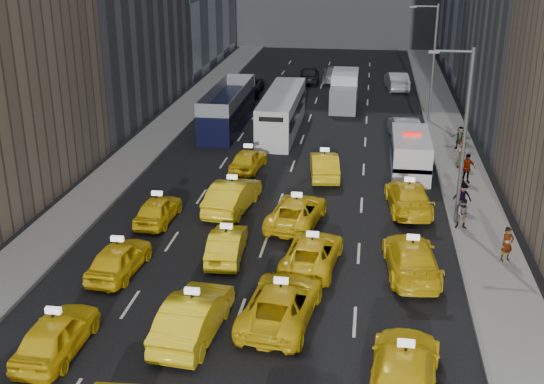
{
  "coord_description": "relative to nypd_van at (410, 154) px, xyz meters",
  "views": [
    {
      "loc": [
        4.59,
        -20.88,
        14.12
      ],
      "look_at": [
        0.1,
        10.15,
        2.0
      ],
      "focal_mm": 45.0,
      "sensor_mm": 36.0,
      "label": 1
    }
  ],
  "objects": [
    {
      "name": "streetlight_far",
      "position": [
        1.87,
        12.03,
        3.78
      ],
      "size": [
        2.15,
        0.22,
        9.0
      ],
      "color": "#595B60",
      "rests_on": "ground"
    },
    {
      "name": "sidewalk_east",
      "position": [
        3.19,
        5.03,
        -1.07
      ],
      "size": [
        3.0,
        90.0,
        0.15
      ],
      "primitive_type": "cube",
      "color": "gray",
      "rests_on": "ground"
    },
    {
      "name": "taxi_12",
      "position": [
        -13.15,
        -9.75,
        -0.46
      ],
      "size": [
        1.76,
        4.04,
        1.36
      ],
      "primitive_type": "imported",
      "rotation": [
        0.0,
        0.0,
        3.1
      ],
      "color": "yellow",
      "rests_on": "ground"
    },
    {
      "name": "taxi_8",
      "position": [
        -13.15,
        -15.45,
        -0.42
      ],
      "size": [
        2.0,
        4.34,
        1.44
      ],
      "primitive_type": "imported",
      "rotation": [
        0.0,
        0.0,
        3.07
      ],
      "color": "yellow",
      "rests_on": "ground"
    },
    {
      "name": "nypd_van",
      "position": [
        0.0,
        0.0,
        0.0
      ],
      "size": [
        2.86,
        6.07,
        2.52
      ],
      "rotation": [
        0.0,
        0.0,
        0.1
      ],
      "color": "silver",
      "rests_on": "ground"
    },
    {
      "name": "streetlight_near",
      "position": [
        1.87,
        -7.97,
        3.78
      ],
      "size": [
        2.15,
        0.22,
        9.0
      ],
      "color": "#595B60",
      "rests_on": "ground"
    },
    {
      "name": "double_decker",
      "position": [
        -13.22,
        8.29,
        0.37
      ],
      "size": [
        2.61,
        10.52,
        3.05
      ],
      "rotation": [
        0.0,
        0.0,
        0.02
      ],
      "color": "black",
      "rests_on": "ground"
    },
    {
      "name": "taxi_13",
      "position": [
        -9.66,
        -7.66,
        -0.3
      ],
      "size": [
        2.42,
        5.28,
        1.68
      ],
      "primitive_type": "imported",
      "rotation": [
        0.0,
        0.0,
        3.01
      ],
      "color": "yellow",
      "rests_on": "ground"
    },
    {
      "name": "pedestrian_3",
      "position": [
        3.17,
        -1.9,
        -0.1
      ],
      "size": [
        1.13,
        0.72,
        1.78
      ],
      "primitive_type": "imported",
      "rotation": [
        0.0,
        0.0,
        0.25
      ],
      "color": "gray",
      "rests_on": "sidewalk_east"
    },
    {
      "name": "taxi_9",
      "position": [
        -8.8,
        -13.3,
        -0.45
      ],
      "size": [
        1.71,
        4.25,
        1.37
      ],
      "primitive_type": "imported",
      "rotation": [
        0.0,
        0.0,
        3.2
      ],
      "color": "yellow",
      "rests_on": "ground"
    },
    {
      "name": "taxi_7",
      "position": [
        -1.14,
        -21.93,
        -0.35
      ],
      "size": [
        2.76,
        5.63,
        1.58
      ],
      "primitive_type": "imported",
      "rotation": [
        0.0,
        0.0,
        3.04
      ],
      "color": "yellow",
      "rests_on": "ground"
    },
    {
      "name": "taxi_4",
      "position": [
        -13.23,
        -21.53,
        -0.39
      ],
      "size": [
        1.87,
        4.43,
        1.5
      ],
      "primitive_type": "imported",
      "rotation": [
        0.0,
        0.0,
        3.12
      ],
      "color": "yellow",
      "rests_on": "ground"
    },
    {
      "name": "box_truck",
      "position": [
        -4.8,
        16.06,
        0.27
      ],
      "size": [
        2.36,
        6.37,
        2.88
      ],
      "rotation": [
        0.0,
        0.0,
        0.03
      ],
      "color": "silver",
      "rests_on": "ground"
    },
    {
      "name": "pedestrian_4",
      "position": [
        3.21,
        0.93,
        -0.1
      ],
      "size": [
        0.92,
        0.57,
        1.79
      ],
      "primitive_type": "imported",
      "rotation": [
        0.0,
        0.0,
        -0.11
      ],
      "color": "gray",
      "rests_on": "sidewalk_east"
    },
    {
      "name": "misc_car_4",
      "position": [
        -0.23,
        23.61,
        -0.31
      ],
      "size": [
        2.39,
        5.25,
        1.67
      ],
      "primitive_type": "imported",
      "rotation": [
        0.0,
        0.0,
        3.27
      ],
      "color": "#A3A6AA",
      "rests_on": "ground"
    },
    {
      "name": "taxi_11",
      "position": [
        -0.52,
        -13.66,
        -0.38
      ],
      "size": [
        2.6,
        5.44,
        1.53
      ],
      "primitive_type": "imported",
      "rotation": [
        0.0,
        0.0,
        3.23
      ],
      "color": "yellow",
      "rests_on": "ground"
    },
    {
      "name": "taxi_14",
      "position": [
        -6.06,
        -9.08,
        -0.43
      ],
      "size": [
        3.03,
        5.37,
        1.42
      ],
      "primitive_type": "imported",
      "rotation": [
        0.0,
        0.0,
        3.0
      ],
      "color": "yellow",
      "rests_on": "ground"
    },
    {
      "name": "pedestrian_0",
      "position": [
        3.75,
        -12.06,
        -0.18
      ],
      "size": [
        0.7,
        0.59,
        1.62
      ],
      "primitive_type": "imported",
      "rotation": [
        0.0,
        0.0,
        0.4
      ],
      "color": "gray",
      "rests_on": "sidewalk_east"
    },
    {
      "name": "curb_west",
      "position": [
        -16.36,
        5.03,
        -1.05
      ],
      "size": [
        0.15,
        90.0,
        0.18
      ],
      "primitive_type": "cube",
      "color": "slate",
      "rests_on": "ground"
    },
    {
      "name": "taxi_15",
      "position": [
        -0.35,
        -6.29,
        -0.38
      ],
      "size": [
        2.64,
        5.43,
        1.52
      ],
      "primitive_type": "imported",
      "rotation": [
        0.0,
        0.0,
        3.24
      ],
      "color": "yellow",
      "rests_on": "ground"
    },
    {
      "name": "pedestrian_5",
      "position": [
        3.52,
        4.82,
        -0.21
      ],
      "size": [
        1.51,
        0.81,
        1.56
      ],
      "primitive_type": "imported",
      "rotation": [
        0.0,
        0.0,
        -0.29
      ],
      "color": "gray",
      "rests_on": "sidewalk_east"
    },
    {
      "name": "taxi_6",
      "position": [
        -5.65,
        -18.25,
        -0.39
      ],
      "size": [
        3.08,
        5.64,
        1.5
      ],
      "primitive_type": "imported",
      "rotation": [
        0.0,
        0.0,
        3.03
      ],
      "color": "yellow",
      "rests_on": "ground"
    },
    {
      "name": "taxi_16",
      "position": [
        -9.97,
        -1.12,
        -0.45
      ],
      "size": [
        2.09,
        4.19,
        1.37
      ],
      "primitive_type": "imported",
      "rotation": [
        0.0,
        0.0,
        3.02
      ],
      "color": "yellow",
      "rests_on": "ground"
    },
    {
      "name": "sidewalk_west",
      "position": [
        -17.81,
        5.03,
        -1.07
      ],
      "size": [
        3.0,
        90.0,
        0.15
      ],
      "primitive_type": "cube",
      "color": "gray",
      "rests_on": "ground"
    },
    {
      "name": "curb_east",
      "position": [
        1.74,
        5.03,
        -1.05
      ],
      "size": [
        0.15,
        90.0,
        0.18
      ],
      "primitive_type": "cube",
      "color": "slate",
      "rests_on": "ground"
    },
    {
      "name": "ground",
      "position": [
        -7.31,
        -19.97,
        -1.14
      ],
      "size": [
        160.0,
        160.0,
        0.0
      ],
      "primitive_type": "plane",
      "color": "black",
      "rests_on": "ground"
    },
    {
      "name": "misc_car_1",
      "position": [
        -13.83,
        19.63,
        -0.32
      ],
      "size": [
        3.01,
        6.05,
        1.65
      ],
      "primitive_type": "imported",
      "rotation": [
        0.0,
        0.0,
        3.19
      ],
      "color": "black",
      "rests_on": "ground"
    },
    {
      "name": "taxi_17",
      "position": [
        -5.19,
        -1.71,
        -0.38
      ],
      "size": [
        2.19,
        4.79,
        1.52
      ],
      "primitive_type": "imported",
      "rotation": [
        0.0,
        0.0,
        3.27
      ],
      "color": "yellow",
      "rests_on": "ground"
    },
    {
      "name": "pedestrian_1",
      "position": [
        2.24,
        -8.72,
        -0.21
      ],
      "size": [
        0.79,
        0.47,
        1.56
      ],
      "primitive_type": "imported",
      "rotation": [
        0.0,
        0.0,
        -0.07
      ],
      "color": "gray",
      "rests_on": "sidewalk_east"
    },
    {
      "name": "taxi_10",
      "position": [
        -4.86,
        -13.56,
        -0.47
      ],
      "size": [
        2.76,
        5.07,
        1.35
      ],
      "primitive_type": "imported",
      "rotation": [
        0.0,
        0.0,
        3.03
      ],
      "color": "yellow",
      "rests_on": "ground"
    },
    {
      "name": "pedestrian_2",
      "position": [
        2.46,
        -6.21,
        -0.23
      ],
      "size": [
        1.05,
        0.63,
        1.52
      ],
      "primitive_type": "imported",
      "rotation": [
        0.0,
        0.0,
        -0.24
      ],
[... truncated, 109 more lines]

